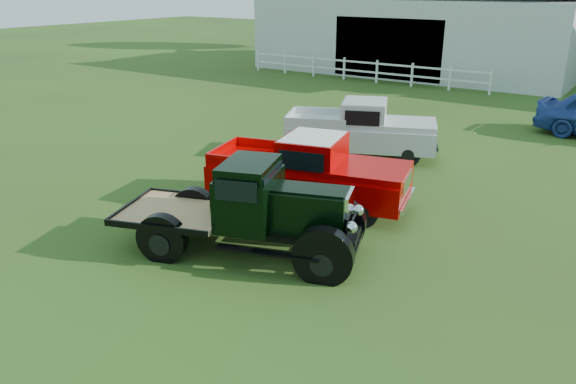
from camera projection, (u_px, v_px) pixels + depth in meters
The scene contains 6 objects.
ground at pixel (245, 257), 11.06m from camera, with size 120.00×120.00×0.00m, color #304019.
shed_left at pixel (423, 22), 33.83m from camera, with size 18.80×10.20×5.60m, color #B4B4B1, non-canonical shape.
fence_rail at pixel (360, 70), 30.52m from camera, with size 14.20×0.16×1.20m, color white, non-canonical shape.
vintage_flatbed at pixel (245, 208), 10.94m from camera, with size 4.83×1.91×1.91m, color black, non-canonical shape.
red_pickup at pixel (309, 171), 13.31m from camera, with size 4.84×1.86×1.76m, color #B90100, non-canonical shape.
white_pickup at pixel (360, 129), 17.18m from camera, with size 4.68×1.81×1.72m, color #BDBDBD, non-canonical shape.
Camera 1 is at (6.32, -7.67, 5.09)m, focal length 35.00 mm.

